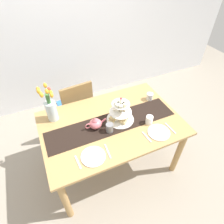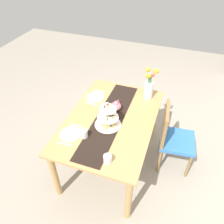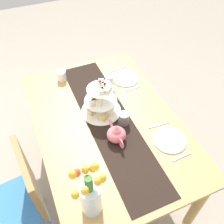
{
  "view_description": "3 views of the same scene",
  "coord_description": "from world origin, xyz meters",
  "px_view_note": "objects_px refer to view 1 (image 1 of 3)",
  "views": [
    {
      "loc": [
        -0.58,
        -1.31,
        2.25
      ],
      "look_at": [
        0.03,
        0.05,
        0.86
      ],
      "focal_mm": 30.46,
      "sensor_mm": 36.0,
      "label": 1
    },
    {
      "loc": [
        1.82,
        0.65,
        2.51
      ],
      "look_at": [
        -0.03,
        0.0,
        0.84
      ],
      "focal_mm": 35.63,
      "sensor_mm": 36.0,
      "label": 2
    },
    {
      "loc": [
        -1.1,
        0.42,
        2.14
      ],
      "look_at": [
        0.02,
        -0.05,
        0.82
      ],
      "focal_mm": 39.59,
      "sensor_mm": 36.0,
      "label": 3
    }
  ],
  "objects_px": {
    "chair_left": "(76,106)",
    "cream_jug": "(150,96)",
    "tiered_cake_stand": "(121,113)",
    "dinner_plate_left": "(93,156)",
    "knife_right": "(170,128)",
    "tulip_vase": "(50,107)",
    "dinner_plate_right": "(159,132)",
    "knife_left": "(108,151)",
    "dining_table": "(111,129)",
    "mug_grey": "(110,128)",
    "mug_white_text": "(149,120)",
    "fork_right": "(147,137)",
    "teapot": "(95,123)",
    "fork_left": "(78,162)"
  },
  "relations": [
    {
      "from": "mug_grey",
      "to": "mug_white_text",
      "type": "distance_m",
      "value": 0.44
    },
    {
      "from": "knife_left",
      "to": "fork_right",
      "type": "height_order",
      "value": "same"
    },
    {
      "from": "mug_grey",
      "to": "chair_left",
      "type": "bearing_deg",
      "value": 100.31
    },
    {
      "from": "dinner_plate_right",
      "to": "knife_left",
      "type": "bearing_deg",
      "value": 180.0
    },
    {
      "from": "cream_jug",
      "to": "dining_table",
      "type": "bearing_deg",
      "value": -163.67
    },
    {
      "from": "knife_left",
      "to": "mug_grey",
      "type": "height_order",
      "value": "mug_grey"
    },
    {
      "from": "dining_table",
      "to": "dinner_plate_left",
      "type": "bearing_deg",
      "value": -134.52
    },
    {
      "from": "teapot",
      "to": "dinner_plate_left",
      "type": "distance_m",
      "value": 0.37
    },
    {
      "from": "mug_white_text",
      "to": "fork_right",
      "type": "bearing_deg",
      "value": -127.92
    },
    {
      "from": "fork_left",
      "to": "tiered_cake_stand",
      "type": "bearing_deg",
      "value": 29.88
    },
    {
      "from": "tiered_cake_stand",
      "to": "teapot",
      "type": "bearing_deg",
      "value": -179.9
    },
    {
      "from": "dinner_plate_left",
      "to": "mug_grey",
      "type": "height_order",
      "value": "mug_grey"
    },
    {
      "from": "mug_white_text",
      "to": "knife_left",
      "type": "bearing_deg",
      "value": -163.81
    },
    {
      "from": "cream_jug",
      "to": "fork_right",
      "type": "bearing_deg",
      "value": -124.54
    },
    {
      "from": "dining_table",
      "to": "mug_white_text",
      "type": "relative_size",
      "value": 15.8
    },
    {
      "from": "tiered_cake_stand",
      "to": "mug_grey",
      "type": "distance_m",
      "value": 0.21
    },
    {
      "from": "tulip_vase",
      "to": "cream_jug",
      "type": "height_order",
      "value": "tulip_vase"
    },
    {
      "from": "tiered_cake_stand",
      "to": "fork_right",
      "type": "distance_m",
      "value": 0.37
    },
    {
      "from": "chair_left",
      "to": "dinner_plate_left",
      "type": "height_order",
      "value": "chair_left"
    },
    {
      "from": "dinner_plate_left",
      "to": "knife_right",
      "type": "xyz_separation_m",
      "value": [
        0.86,
        0.0,
        -0.0
      ]
    },
    {
      "from": "teapot",
      "to": "mug_grey",
      "type": "bearing_deg",
      "value": -43.43
    },
    {
      "from": "tiered_cake_stand",
      "to": "mug_grey",
      "type": "xyz_separation_m",
      "value": [
        -0.18,
        -0.11,
        -0.05
      ]
    },
    {
      "from": "tiered_cake_stand",
      "to": "dining_table",
      "type": "bearing_deg",
      "value": -179.73
    },
    {
      "from": "cream_jug",
      "to": "dinner_plate_right",
      "type": "relative_size",
      "value": 0.37
    },
    {
      "from": "cream_jug",
      "to": "mug_white_text",
      "type": "bearing_deg",
      "value": -122.88
    },
    {
      "from": "cream_jug",
      "to": "knife_left",
      "type": "height_order",
      "value": "cream_jug"
    },
    {
      "from": "mug_white_text",
      "to": "cream_jug",
      "type": "bearing_deg",
      "value": 57.12
    },
    {
      "from": "tulip_vase",
      "to": "dinner_plate_right",
      "type": "height_order",
      "value": "tulip_vase"
    },
    {
      "from": "cream_jug",
      "to": "dinner_plate_right",
      "type": "height_order",
      "value": "cream_jug"
    },
    {
      "from": "tiered_cake_stand",
      "to": "mug_white_text",
      "type": "distance_m",
      "value": 0.32
    },
    {
      "from": "tulip_vase",
      "to": "dinner_plate_right",
      "type": "bearing_deg",
      "value": -34.28
    },
    {
      "from": "fork_left",
      "to": "knife_right",
      "type": "height_order",
      "value": "same"
    },
    {
      "from": "fork_right",
      "to": "knife_right",
      "type": "distance_m",
      "value": 0.29
    },
    {
      "from": "cream_jug",
      "to": "tiered_cake_stand",
      "type": "bearing_deg",
      "value": -160.32
    },
    {
      "from": "knife_left",
      "to": "fork_right",
      "type": "relative_size",
      "value": 1.13
    },
    {
      "from": "knife_left",
      "to": "dining_table",
      "type": "bearing_deg",
      "value": 61.23
    },
    {
      "from": "chair_left",
      "to": "mug_grey",
      "type": "bearing_deg",
      "value": -79.69
    },
    {
      "from": "chair_left",
      "to": "cream_jug",
      "type": "relative_size",
      "value": 10.71
    },
    {
      "from": "tulip_vase",
      "to": "mug_white_text",
      "type": "height_order",
      "value": "tulip_vase"
    },
    {
      "from": "mug_grey",
      "to": "knife_right",
      "type": "bearing_deg",
      "value": -20.67
    },
    {
      "from": "cream_jug",
      "to": "knife_right",
      "type": "xyz_separation_m",
      "value": [
        -0.06,
        -0.51,
        -0.04
      ]
    },
    {
      "from": "dining_table",
      "to": "dinner_plate_right",
      "type": "bearing_deg",
      "value": -40.7
    },
    {
      "from": "mug_white_text",
      "to": "tulip_vase",
      "type": "bearing_deg",
      "value": 152.33
    },
    {
      "from": "cream_jug",
      "to": "mug_white_text",
      "type": "xyz_separation_m",
      "value": [
        -0.22,
        -0.35,
        0.01
      ]
    },
    {
      "from": "tulip_vase",
      "to": "cream_jug",
      "type": "distance_m",
      "value": 1.17
    },
    {
      "from": "tulip_vase",
      "to": "cream_jug",
      "type": "xyz_separation_m",
      "value": [
        1.15,
        -0.14,
        -0.12
      ]
    },
    {
      "from": "dining_table",
      "to": "tulip_vase",
      "type": "xyz_separation_m",
      "value": [
        -0.56,
        0.31,
        0.27
      ]
    },
    {
      "from": "chair_left",
      "to": "teapot",
      "type": "relative_size",
      "value": 3.82
    },
    {
      "from": "fork_right",
      "to": "tulip_vase",
      "type": "bearing_deg",
      "value": 141.18
    },
    {
      "from": "dinner_plate_left",
      "to": "knife_left",
      "type": "distance_m",
      "value": 0.15
    }
  ]
}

